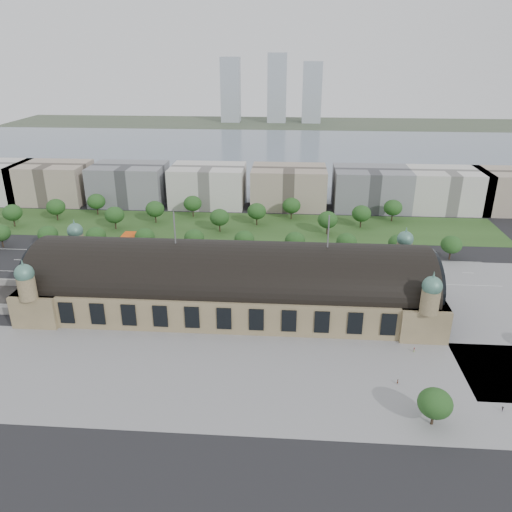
# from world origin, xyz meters

# --- Properties ---
(ground) EXTENTS (900.00, 900.00, 0.00)m
(ground) POSITION_xyz_m (0.00, 0.00, 0.00)
(ground) COLOR black
(ground) RESTS_ON ground
(station) EXTENTS (150.00, 48.40, 44.30)m
(station) POSITION_xyz_m (0.00, 0.00, 10.28)
(station) COLOR #96845D
(station) RESTS_ON ground
(plaza_south) EXTENTS (190.00, 48.00, 0.12)m
(plaza_south) POSITION_xyz_m (10.00, -44.00, 0.00)
(plaza_south) COLOR gray
(plaza_south) RESTS_ON ground
(plaza_east) EXTENTS (56.00, 100.00, 0.12)m
(plaza_east) POSITION_xyz_m (103.00, 0.00, 0.00)
(plaza_east) COLOR gray
(plaza_east) RESTS_ON ground
(road_slab) EXTENTS (260.00, 26.00, 0.10)m
(road_slab) POSITION_xyz_m (-20.00, 38.00, 0.00)
(road_slab) COLOR black
(road_slab) RESTS_ON ground
(grass_belt) EXTENTS (300.00, 45.00, 0.10)m
(grass_belt) POSITION_xyz_m (-15.00, 93.00, 0.00)
(grass_belt) COLOR #2B491D
(grass_belt) RESTS_ON ground
(petrol_station) EXTENTS (14.00, 13.00, 5.05)m
(petrol_station) POSITION_xyz_m (-53.91, 65.28, 2.95)
(petrol_station) COLOR #E04A0D
(petrol_station) RESTS_ON ground
(lake) EXTENTS (700.00, 320.00, 0.08)m
(lake) POSITION_xyz_m (0.00, 298.00, 0.00)
(lake) COLOR slate
(lake) RESTS_ON ground
(far_shore) EXTENTS (700.00, 120.00, 0.14)m
(far_shore) POSITION_xyz_m (0.00, 498.00, 0.00)
(far_shore) COLOR #44513D
(far_shore) RESTS_ON ground
(far_tower_left) EXTENTS (24.00, 24.00, 80.00)m
(far_tower_left) POSITION_xyz_m (-60.00, 508.00, 40.00)
(far_tower_left) COLOR #9EA8B2
(far_tower_left) RESTS_ON ground
(far_tower_mid) EXTENTS (24.00, 24.00, 85.00)m
(far_tower_mid) POSITION_xyz_m (0.00, 508.00, 42.50)
(far_tower_mid) COLOR #9EA8B2
(far_tower_mid) RESTS_ON ground
(far_tower_right) EXTENTS (24.00, 24.00, 75.00)m
(far_tower_right) POSITION_xyz_m (45.00, 508.00, 37.50)
(far_tower_right) COLOR #9EA8B2
(far_tower_right) RESTS_ON ground
(office_1) EXTENTS (45.00, 32.00, 24.00)m
(office_1) POSITION_xyz_m (-130.00, 133.00, 12.00)
(office_1) COLOR #A1907E
(office_1) RESTS_ON ground
(office_2) EXTENTS (45.00, 32.00, 24.00)m
(office_2) POSITION_xyz_m (-80.00, 133.00, 12.00)
(office_2) COLOR gray
(office_2) RESTS_ON ground
(office_3) EXTENTS (45.00, 32.00, 24.00)m
(office_3) POSITION_xyz_m (-30.00, 133.00, 12.00)
(office_3) COLOR silver
(office_3) RESTS_ON ground
(office_4) EXTENTS (45.00, 32.00, 24.00)m
(office_4) POSITION_xyz_m (20.00, 133.00, 12.00)
(office_4) COLOR #A1907E
(office_4) RESTS_ON ground
(office_5) EXTENTS (45.00, 32.00, 24.00)m
(office_5) POSITION_xyz_m (70.00, 133.00, 12.00)
(office_5) COLOR gray
(office_5) RESTS_ON ground
(office_6) EXTENTS (45.00, 32.00, 24.00)m
(office_6) POSITION_xyz_m (115.00, 133.00, 12.00)
(office_6) COLOR silver
(office_6) RESTS_ON ground
(tree_row_0) EXTENTS (9.60, 9.60, 11.52)m
(tree_row_0) POSITION_xyz_m (-120.00, 53.00, 7.43)
(tree_row_0) COLOR #2D2116
(tree_row_0) RESTS_ON ground
(tree_row_1) EXTENTS (9.60, 9.60, 11.52)m
(tree_row_1) POSITION_xyz_m (-96.00, 53.00, 7.43)
(tree_row_1) COLOR #2D2116
(tree_row_1) RESTS_ON ground
(tree_row_2) EXTENTS (9.60, 9.60, 11.52)m
(tree_row_2) POSITION_xyz_m (-72.00, 53.00, 7.43)
(tree_row_2) COLOR #2D2116
(tree_row_2) RESTS_ON ground
(tree_row_3) EXTENTS (9.60, 9.60, 11.52)m
(tree_row_3) POSITION_xyz_m (-48.00, 53.00, 7.43)
(tree_row_3) COLOR #2D2116
(tree_row_3) RESTS_ON ground
(tree_row_4) EXTENTS (9.60, 9.60, 11.52)m
(tree_row_4) POSITION_xyz_m (-24.00, 53.00, 7.43)
(tree_row_4) COLOR #2D2116
(tree_row_4) RESTS_ON ground
(tree_row_5) EXTENTS (9.60, 9.60, 11.52)m
(tree_row_5) POSITION_xyz_m (0.00, 53.00, 7.43)
(tree_row_5) COLOR #2D2116
(tree_row_5) RESTS_ON ground
(tree_row_6) EXTENTS (9.60, 9.60, 11.52)m
(tree_row_6) POSITION_xyz_m (24.00, 53.00, 7.43)
(tree_row_6) COLOR #2D2116
(tree_row_6) RESTS_ON ground
(tree_row_7) EXTENTS (9.60, 9.60, 11.52)m
(tree_row_7) POSITION_xyz_m (48.00, 53.00, 7.43)
(tree_row_7) COLOR #2D2116
(tree_row_7) RESTS_ON ground
(tree_row_8) EXTENTS (9.60, 9.60, 11.52)m
(tree_row_8) POSITION_xyz_m (72.00, 53.00, 7.43)
(tree_row_8) COLOR #2D2116
(tree_row_8) RESTS_ON ground
(tree_row_9) EXTENTS (9.60, 9.60, 11.52)m
(tree_row_9) POSITION_xyz_m (96.00, 53.00, 7.43)
(tree_row_9) COLOR #2D2116
(tree_row_9) RESTS_ON ground
(tree_belt_0) EXTENTS (10.40, 10.40, 12.48)m
(tree_belt_0) POSITION_xyz_m (-130.00, 83.00, 8.05)
(tree_belt_0) COLOR #2D2116
(tree_belt_0) RESTS_ON ground
(tree_belt_1) EXTENTS (10.40, 10.40, 12.48)m
(tree_belt_1) POSITION_xyz_m (-111.00, 95.00, 8.05)
(tree_belt_1) COLOR #2D2116
(tree_belt_1) RESTS_ON ground
(tree_belt_2) EXTENTS (10.40, 10.40, 12.48)m
(tree_belt_2) POSITION_xyz_m (-92.00, 107.00, 8.05)
(tree_belt_2) COLOR #2D2116
(tree_belt_2) RESTS_ON ground
(tree_belt_3) EXTENTS (10.40, 10.40, 12.48)m
(tree_belt_3) POSITION_xyz_m (-73.00, 83.00, 8.05)
(tree_belt_3) COLOR #2D2116
(tree_belt_3) RESTS_ON ground
(tree_belt_4) EXTENTS (10.40, 10.40, 12.48)m
(tree_belt_4) POSITION_xyz_m (-54.00, 95.00, 8.05)
(tree_belt_4) COLOR #2D2116
(tree_belt_4) RESTS_ON ground
(tree_belt_5) EXTENTS (10.40, 10.40, 12.48)m
(tree_belt_5) POSITION_xyz_m (-35.00, 107.00, 8.05)
(tree_belt_5) COLOR #2D2116
(tree_belt_5) RESTS_ON ground
(tree_belt_6) EXTENTS (10.40, 10.40, 12.48)m
(tree_belt_6) POSITION_xyz_m (-16.00, 83.00, 8.05)
(tree_belt_6) COLOR #2D2116
(tree_belt_6) RESTS_ON ground
(tree_belt_7) EXTENTS (10.40, 10.40, 12.48)m
(tree_belt_7) POSITION_xyz_m (3.00, 95.00, 8.05)
(tree_belt_7) COLOR #2D2116
(tree_belt_7) RESTS_ON ground
(tree_belt_8) EXTENTS (10.40, 10.40, 12.48)m
(tree_belt_8) POSITION_xyz_m (22.00, 107.00, 8.05)
(tree_belt_8) COLOR #2D2116
(tree_belt_8) RESTS_ON ground
(tree_belt_9) EXTENTS (10.40, 10.40, 12.48)m
(tree_belt_9) POSITION_xyz_m (41.00, 83.00, 8.05)
(tree_belt_9) COLOR #2D2116
(tree_belt_9) RESTS_ON ground
(tree_belt_10) EXTENTS (10.40, 10.40, 12.48)m
(tree_belt_10) POSITION_xyz_m (60.00, 95.00, 8.05)
(tree_belt_10) COLOR #2D2116
(tree_belt_10) RESTS_ON ground
(tree_belt_11) EXTENTS (10.40, 10.40, 12.48)m
(tree_belt_11) POSITION_xyz_m (79.00, 107.00, 8.05)
(tree_belt_11) COLOR #2D2116
(tree_belt_11) RESTS_ON ground
(tree_plaza_s) EXTENTS (9.00, 9.00, 10.64)m
(tree_plaza_s) POSITION_xyz_m (60.00, -60.00, 6.80)
(tree_plaza_s) COLOR #2D2116
(tree_plaza_s) RESTS_ON ground
(traffic_car_1) EXTENTS (4.53, 1.98, 1.45)m
(traffic_car_1) POSITION_xyz_m (-70.89, 43.07, 0.72)
(traffic_car_1) COLOR gray
(traffic_car_1) RESTS_ON ground
(traffic_car_2) EXTENTS (5.62, 2.73, 1.54)m
(traffic_car_2) POSITION_xyz_m (-47.71, 35.98, 0.77)
(traffic_car_2) COLOR black
(traffic_car_2) RESTS_ON ground
(traffic_car_3) EXTENTS (4.84, 2.47, 1.34)m
(traffic_car_3) POSITION_xyz_m (-16.15, 46.15, 0.67)
(traffic_car_3) COLOR maroon
(traffic_car_3) RESTS_ON ground
(traffic_car_5) EXTENTS (4.88, 1.87, 1.59)m
(traffic_car_5) POSITION_xyz_m (45.84, 42.42, 0.79)
(traffic_car_5) COLOR #56595D
(traffic_car_5) RESTS_ON ground
(traffic_car_6) EXTENTS (5.30, 2.54, 1.46)m
(traffic_car_6) POSITION_xyz_m (58.35, 36.29, 0.73)
(traffic_car_6) COLOR silver
(traffic_car_6) RESTS_ON ground
(parked_car_0) EXTENTS (4.32, 3.67, 1.40)m
(parked_car_0) POSITION_xyz_m (-59.05, 24.49, 0.70)
(parked_car_0) COLOR black
(parked_car_0) RESTS_ON ground
(parked_car_1) EXTENTS (5.77, 4.48, 1.46)m
(parked_car_1) POSITION_xyz_m (-76.37, 21.00, 0.73)
(parked_car_1) COLOR maroon
(parked_car_1) RESTS_ON ground
(parked_car_2) EXTENTS (5.61, 3.89, 1.51)m
(parked_car_2) POSITION_xyz_m (-68.61, 23.13, 0.75)
(parked_car_2) COLOR #16183F
(parked_car_2) RESTS_ON ground
(parked_car_3) EXTENTS (5.12, 3.83, 1.62)m
(parked_car_3) POSITION_xyz_m (-59.25, 21.00, 0.81)
(parked_car_3) COLOR slate
(parked_car_3) RESTS_ON ground
(parked_car_4) EXTENTS (4.56, 3.40, 1.44)m
(parked_car_4) POSITION_xyz_m (-31.07, 21.00, 0.72)
(parked_car_4) COLOR silver
(parked_car_4) RESTS_ON ground
(parked_car_5) EXTENTS (6.11, 5.35, 1.57)m
(parked_car_5) POSITION_xyz_m (-44.73, 21.00, 0.78)
(parked_car_5) COLOR #94949C
(parked_car_5) RESTS_ON ground
(parked_car_6) EXTENTS (5.93, 4.04, 1.59)m
(parked_car_6) POSITION_xyz_m (-29.54, 21.00, 0.80)
(parked_car_6) COLOR black
(parked_car_6) RESTS_ON ground
(bus_west) EXTENTS (12.56, 4.14, 3.43)m
(bus_west) POSITION_xyz_m (-19.93, 31.77, 1.72)
(bus_west) COLOR red
(bus_west) RESTS_ON ground
(bus_mid) EXTENTS (13.31, 3.17, 3.70)m
(bus_mid) POSITION_xyz_m (25.13, 27.00, 1.85)
(bus_mid) COLOR beige
(bus_mid) RESTS_ON ground
(bus_east) EXTENTS (13.29, 3.17, 3.70)m
(bus_east) POSITION_xyz_m (35.51, 32.00, 1.85)
(bus_east) COLOR beige
(bus_east) RESTS_ON ground
(pedestrian_0) EXTENTS (0.88, 0.63, 1.63)m
(pedestrian_0) POSITION_xyz_m (62.72, -26.20, 0.81)
(pedestrian_0) COLOR gray
(pedestrian_0) RESTS_ON ground
(pedestrian_1) EXTENTS (0.56, 0.71, 1.69)m
(pedestrian_1) POSITION_xyz_m (54.24, -43.47, 0.85)
(pedestrian_1) COLOR gray
(pedestrian_1) RESTS_ON ground
(pedestrian_4) EXTENTS (0.75, 1.11, 1.58)m
(pedestrian_4) POSITION_xyz_m (80.36, -53.51, 0.79)
(pedestrian_4) COLOR gray
(pedestrian_4) RESTS_ON ground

